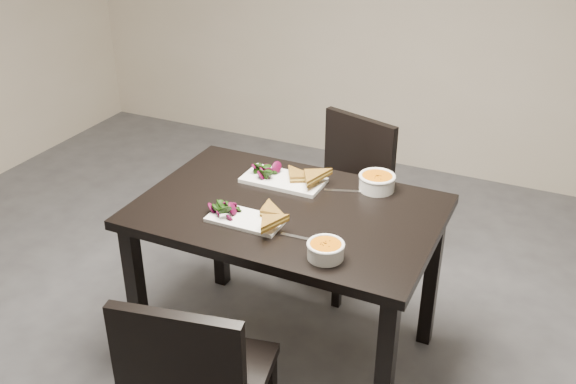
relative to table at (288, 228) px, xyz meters
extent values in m
cube|color=black|center=(0.00, 0.00, 0.08)|extent=(1.20, 0.80, 0.04)
cube|color=black|center=(-0.54, -0.34, -0.30)|extent=(0.06, 0.06, 0.71)
cube|color=black|center=(0.54, -0.34, -0.30)|extent=(0.06, 0.06, 0.71)
cube|color=black|center=(-0.54, 0.34, -0.30)|extent=(0.06, 0.06, 0.71)
cube|color=black|center=(0.54, 0.34, -0.30)|extent=(0.06, 0.06, 0.71)
cube|color=black|center=(0.01, -0.68, -0.22)|extent=(0.49, 0.49, 0.04)
cube|color=black|center=(-0.21, -0.54, -0.45)|extent=(0.05, 0.05, 0.41)
cube|color=black|center=(0.04, -0.87, 0.00)|extent=(0.42, 0.12, 0.40)
cube|color=black|center=(-0.04, 0.64, -0.22)|extent=(0.53, 0.53, 0.04)
cube|color=black|center=(-0.27, 0.52, -0.45)|extent=(0.05, 0.05, 0.41)
cube|color=black|center=(0.08, 0.41, -0.45)|extent=(0.05, 0.05, 0.41)
cube|color=black|center=(-0.16, 0.86, -0.45)|extent=(0.05, 0.05, 0.41)
cube|color=black|center=(0.18, 0.75, -0.45)|extent=(0.05, 0.05, 0.41)
cube|color=black|center=(0.02, 0.82, 0.00)|extent=(0.41, 0.17, 0.40)
cube|color=white|center=(-0.10, -0.17, 0.11)|extent=(0.29, 0.15, 0.01)
cylinder|color=white|center=(0.27, -0.27, 0.12)|extent=(0.13, 0.13, 0.05)
cylinder|color=orange|center=(0.27, -0.27, 0.15)|extent=(0.11, 0.11, 0.02)
torus|color=white|center=(0.27, -0.27, 0.15)|extent=(0.14, 0.14, 0.01)
cube|color=silver|center=(0.15, -0.19, 0.10)|extent=(0.18, 0.03, 0.00)
cube|color=white|center=(-0.11, 0.19, 0.11)|extent=(0.35, 0.18, 0.02)
cylinder|color=white|center=(0.27, 0.30, 0.13)|extent=(0.15, 0.15, 0.06)
cylinder|color=orange|center=(0.27, 0.30, 0.15)|extent=(0.13, 0.13, 0.02)
torus|color=white|center=(0.27, 0.30, 0.16)|extent=(0.16, 0.16, 0.02)
cube|color=silver|center=(0.16, 0.23, 0.10)|extent=(0.17, 0.08, 0.00)
camera|label=1|loc=(0.97, -2.06, 1.38)|focal=40.62mm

